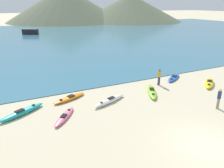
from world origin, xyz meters
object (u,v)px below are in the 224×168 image
at_px(kayak_on_sand_0, 70,98).
at_px(kayak_on_sand_5, 22,112).
at_px(kayak_on_sand_3, 65,116).
at_px(moored_boat_1, 30,32).
at_px(person_near_waterline, 159,76).
at_px(kayak_on_sand_2, 174,78).
at_px(kayak_on_sand_1, 110,101).
at_px(kayak_on_sand_6, 209,83).
at_px(person_near_foreground, 219,97).
at_px(kayak_on_sand_4, 152,91).

height_order(kayak_on_sand_0, kayak_on_sand_5, kayak_on_sand_5).
height_order(kayak_on_sand_3, moored_boat_1, moored_boat_1).
xyz_separation_m(kayak_on_sand_0, moored_boat_1, (2.12, 44.13, 0.58)).
xyz_separation_m(kayak_on_sand_5, person_near_waterline, (12.52, 0.56, 0.75)).
xyz_separation_m(kayak_on_sand_5, moored_boat_1, (5.89, 45.13, 0.54)).
relative_size(person_near_waterline, moored_boat_1, 0.40).
bearing_deg(kayak_on_sand_3, kayak_on_sand_2, 14.51).
distance_m(person_near_waterline, moored_boat_1, 45.06).
xyz_separation_m(kayak_on_sand_1, moored_boat_1, (-0.62, 46.08, 0.55)).
height_order(kayak_on_sand_0, kayak_on_sand_6, kayak_on_sand_6).
relative_size(person_near_foreground, person_near_waterline, 0.99).
relative_size(kayak_on_sand_3, person_near_waterline, 1.64).
relative_size(kayak_on_sand_2, kayak_on_sand_6, 0.97).
distance_m(kayak_on_sand_3, moored_boat_1, 47.14).
distance_m(kayak_on_sand_0, kayak_on_sand_6, 13.50).
height_order(kayak_on_sand_4, moored_boat_1, moored_boat_1).
distance_m(kayak_on_sand_2, person_near_waterline, 2.80).
relative_size(kayak_on_sand_5, moored_boat_1, 0.85).
bearing_deg(kayak_on_sand_1, kayak_on_sand_5, 171.67).
bearing_deg(kayak_on_sand_1, moored_boat_1, 90.77).
bearing_deg(moored_boat_1, person_near_foreground, -81.58).
bearing_deg(kayak_on_sand_4, kayak_on_sand_0, 164.89).
bearing_deg(kayak_on_sand_3, kayak_on_sand_0, 67.97).
distance_m(kayak_on_sand_5, person_near_waterline, 12.55).
xyz_separation_m(kayak_on_sand_5, kayak_on_sand_6, (17.02, -1.56, -0.00)).
distance_m(kayak_on_sand_0, kayak_on_sand_3, 3.12).
height_order(kayak_on_sand_0, kayak_on_sand_4, kayak_on_sand_4).
bearing_deg(kayak_on_sand_4, person_near_foreground, -59.84).
distance_m(kayak_on_sand_0, kayak_on_sand_1, 3.37).
bearing_deg(kayak_on_sand_0, kayak_on_sand_5, -165.04).
xyz_separation_m(kayak_on_sand_4, person_near_waterline, (1.83, 1.43, 0.77)).
xyz_separation_m(kayak_on_sand_6, person_near_waterline, (-4.50, 2.12, 0.76)).
relative_size(kayak_on_sand_1, moored_boat_1, 0.84).
bearing_deg(kayak_on_sand_6, kayak_on_sand_1, 176.70).
bearing_deg(moored_boat_1, person_near_waterline, -81.53).
bearing_deg(kayak_on_sand_2, moored_boat_1, 101.87).
distance_m(kayak_on_sand_4, kayak_on_sand_6, 6.37).
height_order(kayak_on_sand_2, person_near_waterline, person_near_waterline).
bearing_deg(kayak_on_sand_6, moored_boat_1, 103.41).
bearing_deg(kayak_on_sand_3, person_near_foreground, -18.51).
relative_size(kayak_on_sand_6, person_near_waterline, 1.88).
height_order(kayak_on_sand_4, person_near_waterline, person_near_waterline).
xyz_separation_m(person_near_foreground, person_near_waterline, (-0.86, 6.06, 0.01)).
bearing_deg(kayak_on_sand_1, kayak_on_sand_4, 1.21).
height_order(kayak_on_sand_1, kayak_on_sand_4, kayak_on_sand_1).
distance_m(kayak_on_sand_3, person_near_foreground, 11.40).
height_order(kayak_on_sand_6, moored_boat_1, moored_boat_1).
height_order(kayak_on_sand_5, person_near_waterline, person_near_waterline).
bearing_deg(kayak_on_sand_5, kayak_on_sand_6, -5.23).
bearing_deg(kayak_on_sand_1, person_near_foreground, -33.48).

